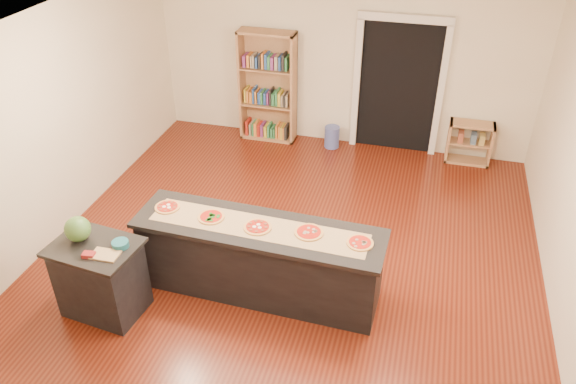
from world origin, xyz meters
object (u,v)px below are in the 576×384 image
(bookshelf, at_px, (268,87))
(watermelon, at_px, (78,229))
(low_shelf, at_px, (469,143))
(waste_bin, at_px, (332,137))
(kitchen_island, at_px, (259,259))
(side_counter, at_px, (101,278))

(bookshelf, height_order, watermelon, bookshelf)
(low_shelf, xyz_separation_m, waste_bin, (-2.17, -0.06, -0.16))
(low_shelf, relative_size, waste_bin, 1.88)
(kitchen_island, bearing_deg, waste_bin, 90.14)
(kitchen_island, height_order, watermelon, watermelon)
(kitchen_island, distance_m, watermelon, 1.93)
(kitchen_island, bearing_deg, watermelon, -157.30)
(side_counter, relative_size, low_shelf, 1.31)
(low_shelf, bearing_deg, watermelon, -132.49)
(kitchen_island, relative_size, watermelon, 10.18)
(bookshelf, relative_size, waste_bin, 5.11)
(watermelon, bearing_deg, kitchen_island, 21.02)
(bookshelf, bearing_deg, waste_bin, -2.28)
(waste_bin, bearing_deg, watermelon, -113.01)
(bookshelf, xyz_separation_m, waste_bin, (1.11, -0.04, -0.74))
(kitchen_island, distance_m, side_counter, 1.70)
(side_counter, bearing_deg, watermelon, 169.03)
(waste_bin, bearing_deg, bookshelf, 177.72)
(waste_bin, bearing_deg, low_shelf, 1.65)
(low_shelf, xyz_separation_m, watermelon, (-4.00, -4.36, 0.67))
(bookshelf, relative_size, low_shelf, 2.71)
(side_counter, height_order, low_shelf, side_counter)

